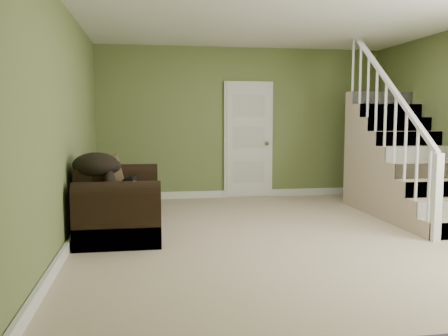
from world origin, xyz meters
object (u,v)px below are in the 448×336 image
object	(u,v)px
banana	(122,196)
sofa	(118,203)
side_table	(112,190)
cat	(129,184)

from	to	relation	value
banana	sofa	bearing A→B (deg)	53.19
side_table	banana	distance (m)	1.69
side_table	banana	xyz separation A→B (m)	(0.24, -1.67, 0.18)
side_table	banana	world-z (taller)	side_table
sofa	cat	world-z (taller)	sofa
sofa	side_table	xyz separation A→B (m)	(-0.17, 1.23, -0.01)
banana	side_table	bearing A→B (deg)	52.52
side_table	cat	distance (m)	1.13
sofa	cat	size ratio (longest dim) A/B	4.50
sofa	cat	xyz separation A→B (m)	(0.13, 0.16, 0.22)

